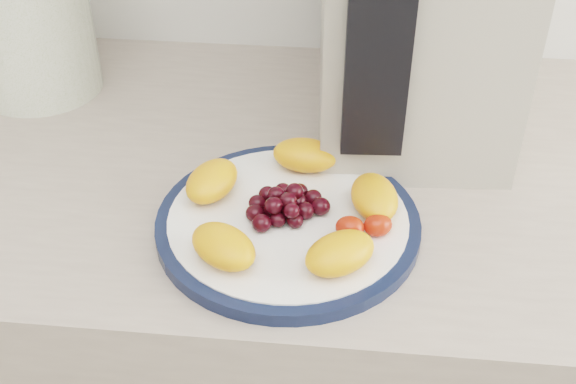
# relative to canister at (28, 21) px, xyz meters

# --- Properties ---
(counter) EXTENTS (3.50, 0.60, 0.90)m
(counter) POSITION_rel_canister_xyz_m (0.32, -0.13, -0.55)
(counter) COLOR #AA9A8C
(counter) RESTS_ON floor
(plate_rim) EXTENTS (0.28, 0.28, 0.01)m
(plate_rim) POSITION_rel_canister_xyz_m (0.38, -0.27, -0.09)
(plate_rim) COLOR #131E3A
(plate_rim) RESTS_ON counter
(plate_face) EXTENTS (0.26, 0.26, 0.02)m
(plate_face) POSITION_rel_canister_xyz_m (0.38, -0.27, -0.09)
(plate_face) COLOR white
(plate_face) RESTS_ON counter
(canister) EXTENTS (0.21, 0.21, 0.20)m
(canister) POSITION_rel_canister_xyz_m (0.00, 0.00, 0.00)
(canister) COLOR #506915
(canister) RESTS_ON counter
(appliance_panel) EXTENTS (0.07, 0.03, 0.29)m
(appliance_panel) POSITION_rel_canister_xyz_m (0.46, -0.19, 0.10)
(appliance_panel) COLOR black
(appliance_panel) RESTS_ON appliance_body
(fruit_plate) EXTENTS (0.24, 0.24, 0.04)m
(fruit_plate) POSITION_rel_canister_xyz_m (0.38, -0.27, -0.07)
(fruit_plate) COLOR orange
(fruit_plate) RESTS_ON plate_face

